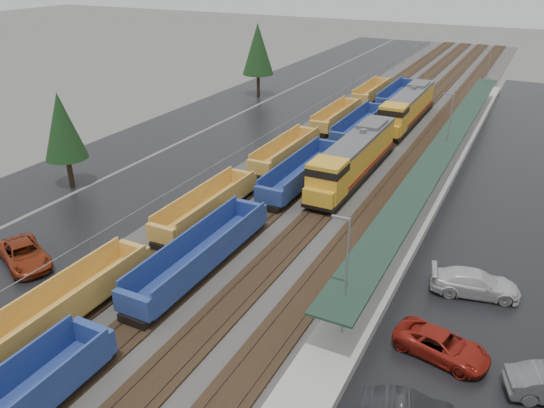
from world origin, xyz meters
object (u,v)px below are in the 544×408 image
at_px(locomotive_trail, 407,108).
at_px(locomotive_lead, 353,158).
at_px(well_string_blue, 260,207).
at_px(parked_car_east_c, 475,283).
at_px(parked_car_west_c, 24,255).
at_px(well_string_yellow, 207,207).
at_px(parked_car_east_b, 442,345).

bearing_deg(locomotive_trail, locomotive_lead, -90.00).
xyz_separation_m(well_string_blue, parked_car_east_c, (17.56, -3.04, -0.37)).
relative_size(locomotive_trail, parked_car_east_c, 3.45).
xyz_separation_m(locomotive_lead, parked_car_west_c, (-15.73, -25.54, -1.56)).
bearing_deg(well_string_yellow, parked_car_east_c, -3.07).
bearing_deg(well_string_blue, parked_car_east_c, -9.82).
xyz_separation_m(locomotive_trail, parked_car_west_c, (-15.73, -46.54, -1.56)).
bearing_deg(locomotive_lead, locomotive_trail, 90.00).
relative_size(locomotive_trail, parked_car_east_b, 3.72).
bearing_deg(locomotive_lead, parked_car_west_c, -121.62).
distance_m(well_string_yellow, parked_car_east_c, 21.59).
bearing_deg(parked_car_east_b, locomotive_lead, 42.62).
relative_size(parked_car_west_c, parked_car_east_c, 1.02).
xyz_separation_m(well_string_yellow, parked_car_east_c, (21.56, -1.16, -0.32)).
distance_m(locomotive_trail, parked_car_west_c, 49.16).
xyz_separation_m(well_string_blue, parked_car_west_c, (-11.73, -13.88, -0.39)).
height_order(locomotive_trail, well_string_blue, locomotive_trail).
relative_size(well_string_yellow, parked_car_east_b, 19.91).
bearing_deg(parked_car_east_b, locomotive_trail, 28.84).
bearing_deg(locomotive_lead, parked_car_east_b, -59.57).
distance_m(parked_car_west_c, parked_car_east_b, 28.78).
height_order(locomotive_trail, well_string_yellow, locomotive_trail).
bearing_deg(parked_car_west_c, parked_car_east_b, -57.91).
relative_size(locomotive_lead, parked_car_west_c, 3.39).
bearing_deg(locomotive_lead, parked_car_east_c, -47.31).
distance_m(locomotive_lead, parked_car_east_b, 25.33).
bearing_deg(well_string_blue, parked_car_east_b, -31.09).
relative_size(locomotive_lead, well_string_blue, 0.19).
bearing_deg(parked_car_east_c, parked_car_east_b, 160.72).
relative_size(locomotive_trail, well_string_blue, 0.19).
relative_size(locomotive_lead, locomotive_trail, 1.00).
xyz_separation_m(locomotive_lead, locomotive_trail, (0.00, 21.00, 0.00)).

